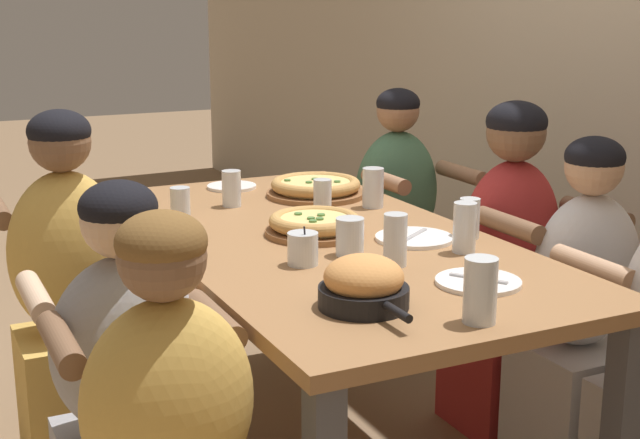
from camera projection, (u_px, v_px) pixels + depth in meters
dining_table at (320, 262)px, 2.72m from camera, size 1.85×0.94×0.75m
pizza_board_main at (316, 187)px, 3.22m from camera, size 0.36×0.36×0.06m
pizza_board_second at (315, 224)px, 2.70m from camera, size 0.30×0.30×0.06m
skillet_bowl at (364, 285)px, 2.06m from camera, size 0.31×0.21×0.12m
empty_plate_a at (233, 186)px, 3.37m from camera, size 0.19×0.19×0.02m
empty_plate_b at (478, 282)px, 2.24m from camera, size 0.22×0.22×0.02m
empty_plate_c at (414, 238)px, 2.65m from camera, size 0.23×0.23×0.02m
cocktail_glass_blue at (303, 250)px, 2.39m from camera, size 0.08×0.08×0.11m
drinking_glass_a at (373, 190)px, 3.05m from camera, size 0.07×0.07×0.14m
drinking_glass_b at (469, 220)px, 2.66m from camera, size 0.06×0.06×0.12m
drinking_glass_c at (322, 197)px, 2.94m from camera, size 0.06×0.06×0.12m
drinking_glass_d at (232, 191)px, 3.06m from camera, size 0.07×0.07×0.12m
drinking_glass_e at (465, 228)px, 2.50m from camera, size 0.07×0.07×0.14m
drinking_glass_f at (480, 294)px, 1.96m from camera, size 0.07×0.07×0.15m
drinking_glass_g at (395, 243)px, 2.38m from camera, size 0.06×0.06×0.14m
drinking_glass_h at (180, 206)px, 2.86m from camera, size 0.06×0.06×0.11m
drinking_glass_i at (350, 239)px, 2.48m from camera, size 0.08×0.08×0.11m
diner_near_midleft at (71, 306)px, 2.78m from camera, size 0.51×0.40×1.13m
diner_near_midright at (129, 413)px, 2.16m from camera, size 0.51×0.40×1.05m
diner_far_left at (396, 237)px, 3.67m from camera, size 0.51×0.40×1.11m
diner_far_center at (509, 282)px, 3.01m from camera, size 0.51×0.40×1.13m
diner_far_midright at (583, 329)px, 2.70m from camera, size 0.51×0.40×1.07m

